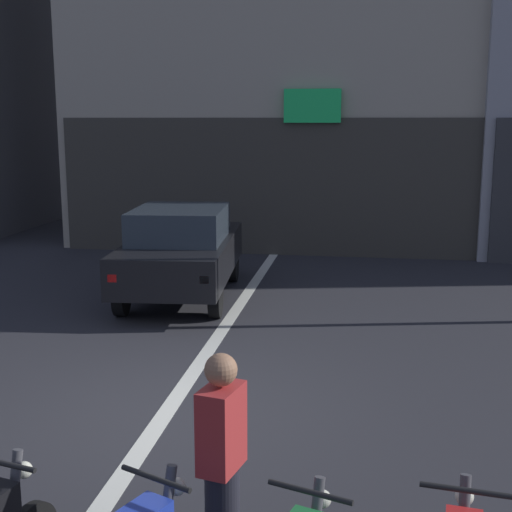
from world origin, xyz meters
The scene contains 4 objects.
ground_plane centered at (0.00, 0.00, 0.00)m, with size 120.00×120.00×0.00m, color #2B2B30.
lane_centre_line centered at (0.00, 6.00, 0.00)m, with size 0.20×18.00×0.01m, color silver.
car_black_crossing_near centered at (-1.11, 4.99, 0.89)m, with size 2.08×4.23×1.64m.
person_by_motorcycles centered at (1.19, -2.64, 0.86)m, with size 0.30×0.40×1.67m.
Camera 1 is at (2.08, -6.86, 3.17)m, focal length 48.80 mm.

